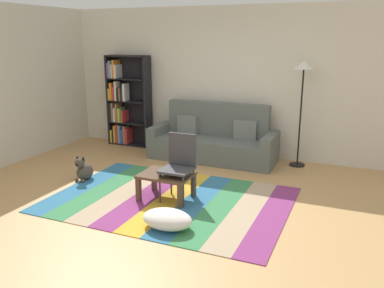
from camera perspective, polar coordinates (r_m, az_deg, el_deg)
name	(u,v)px	position (r m, az deg, el deg)	size (l,w,h in m)	color
ground_plane	(177,201)	(5.52, -2.12, -8.01)	(14.00, 14.00, 0.00)	tan
back_wall	(236,82)	(7.51, 6.19, 8.71)	(6.80, 0.10, 2.70)	silver
left_wall	(20,84)	(7.77, -23.20, 7.81)	(0.10, 5.50, 2.70)	beige
rug	(170,200)	(5.55, -3.13, -7.85)	(3.16, 2.24, 0.01)	teal
couch	(214,141)	(7.27, 3.07, 0.44)	(2.26, 0.80, 1.00)	#59605B
bookshelf	(124,104)	(8.31, -9.57, 5.60)	(0.90, 0.28, 1.81)	black
coffee_table	(166,178)	(5.48, -3.67, -4.86)	(0.70, 0.52, 0.35)	#513826
pouf	(167,219)	(4.72, -3.52, -10.57)	(0.60, 0.41, 0.22)	white
dog	(84,170)	(6.44, -15.06, -3.62)	(0.22, 0.35, 0.40)	#473D33
standing_lamp	(303,79)	(6.91, 15.45, 8.91)	(0.32, 0.32, 1.79)	black
tv_remote	(160,174)	(5.42, -4.56, -4.25)	(0.04, 0.15, 0.02)	black
folding_chair	(179,161)	(5.41, -1.78, -2.46)	(0.40, 0.40, 0.90)	#38383D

